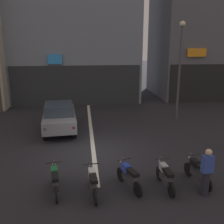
{
  "coord_description": "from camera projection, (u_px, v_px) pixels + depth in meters",
  "views": [
    {
      "loc": [
        -0.42,
        -11.19,
        4.98
      ],
      "look_at": [
        1.09,
        2.0,
        1.4
      ],
      "focal_mm": 41.71,
      "sensor_mm": 36.0,
      "label": 1
    }
  ],
  "objects": [
    {
      "name": "ground_plane",
      "position": [
        94.0,
        153.0,
        12.08
      ],
      "size": [
        120.0,
        120.0,
        0.0
      ],
      "primitive_type": "plane",
      "color": "#232328"
    },
    {
      "name": "lane_centre_line",
      "position": [
        90.0,
        117.0,
        17.83
      ],
      "size": [
        0.2,
        18.0,
        0.01
      ],
      "primitive_type": "cube",
      "color": "silver",
      "rests_on": "ground"
    },
    {
      "name": "building_mid_block",
      "position": [
        74.0,
        5.0,
        22.48
      ],
      "size": [
        10.64,
        7.38,
        16.22
      ],
      "color": "gray",
      "rests_on": "ground"
    },
    {
      "name": "building_far_right",
      "position": [
        207.0,
        5.0,
        23.76
      ],
      "size": [
        9.0,
        7.35,
        16.56
      ],
      "color": "#56565B",
      "rests_on": "ground"
    },
    {
      "name": "car_grey_crossing_near",
      "position": [
        59.0,
        116.0,
        14.84
      ],
      "size": [
        2.06,
        4.22,
        1.64
      ],
      "color": "black",
      "rests_on": "ground"
    },
    {
      "name": "street_lamp",
      "position": [
        180.0,
        61.0,
        16.3
      ],
      "size": [
        0.36,
        0.36,
        6.22
      ],
      "color": "#47474C",
      "rests_on": "ground"
    },
    {
      "name": "motorcycle_green_row_leftmost",
      "position": [
        55.0,
        180.0,
        8.8
      ],
      "size": [
        0.55,
        1.66,
        0.98
      ],
      "color": "black",
      "rests_on": "ground"
    },
    {
      "name": "motorcycle_white_row_left_mid",
      "position": [
        93.0,
        182.0,
        8.69
      ],
      "size": [
        0.55,
        1.67,
        0.98
      ],
      "color": "black",
      "rests_on": "ground"
    },
    {
      "name": "motorcycle_blue_row_centre",
      "position": [
        129.0,
        176.0,
        9.06
      ],
      "size": [
        0.71,
        1.59,
        0.98
      ],
      "color": "black",
      "rests_on": "ground"
    },
    {
      "name": "motorcycle_silver_row_right_mid",
      "position": [
        165.0,
        176.0,
        9.08
      ],
      "size": [
        0.55,
        1.67,
        0.98
      ],
      "color": "black",
      "rests_on": "ground"
    },
    {
      "name": "motorcycle_black_row_rightmost",
      "position": [
        197.0,
        171.0,
        9.41
      ],
      "size": [
        0.55,
        1.66,
        0.98
      ],
      "color": "black",
      "rests_on": "ground"
    },
    {
      "name": "person_by_motorcycles",
      "position": [
        207.0,
        172.0,
        8.53
      ],
      "size": [
        0.39,
        0.27,
        1.67
      ],
      "color": "#23232D",
      "rests_on": "ground"
    }
  ]
}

